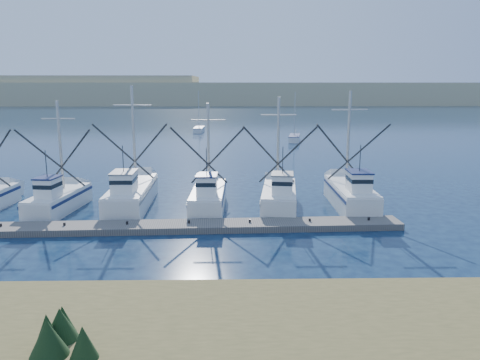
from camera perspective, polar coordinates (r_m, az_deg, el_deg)
The scene contains 6 objects.
ground at distance 24.66m, azimuth 7.48°, elevation -10.81°, with size 500.00×500.00×0.00m, color #0C1935.
floating_dock at distance 31.14m, azimuth -9.93°, elevation -5.66°, with size 32.07×2.14×0.43m, color slate.
dune_ridge at distance 232.59m, azimuth -0.28°, elevation 10.55°, with size 360.00×60.00×10.00m, color tan.
trawler_fleet at distance 35.75m, azimuth -7.11°, elevation -2.03°, with size 30.64×9.71×9.27m.
sailboat_near at distance 78.99m, azimuth 6.64°, elevation 5.10°, with size 2.67×6.19×8.10m.
sailboat_far at distance 93.55m, azimuth -5.03°, elevation 6.14°, with size 1.95×5.82×8.10m.
Camera 1 is at (-3.61, -22.52, 9.37)m, focal length 35.00 mm.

